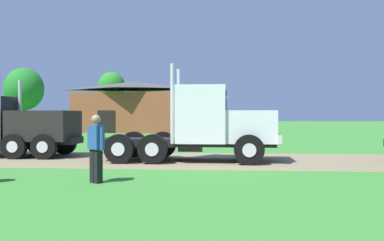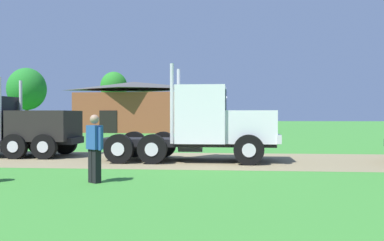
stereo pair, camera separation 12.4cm
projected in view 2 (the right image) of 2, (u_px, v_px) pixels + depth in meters
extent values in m
plane|color=#3A8531|center=(199.00, 160.00, 16.82)|extent=(200.00, 200.00, 0.00)
cube|color=#847755|center=(199.00, 160.00, 16.82)|extent=(120.00, 6.09, 0.01)
cube|color=black|center=(187.00, 142.00, 16.50)|extent=(6.80, 1.61, 0.28)
cube|color=white|center=(250.00, 127.00, 16.24)|extent=(1.90, 2.06, 1.23)
cube|color=silver|center=(276.00, 138.00, 16.15)|extent=(0.18, 2.25, 0.32)
cube|color=white|center=(202.00, 114.00, 16.42)|extent=(1.86, 2.36, 2.17)
cube|color=#2D3D4C|center=(226.00, 103.00, 16.32)|extent=(0.05, 1.95, 0.95)
cylinder|color=silver|center=(179.00, 105.00, 17.44)|extent=(0.14, 0.14, 2.95)
cylinder|color=silver|center=(172.00, 104.00, 15.60)|extent=(0.14, 0.14, 2.95)
cylinder|color=silver|center=(191.00, 146.00, 17.52)|extent=(1.00, 0.53, 0.52)
cylinder|color=black|center=(247.00, 145.00, 17.43)|extent=(1.09, 0.31, 1.09)
cylinder|color=silver|center=(247.00, 145.00, 17.59)|extent=(0.49, 0.04, 0.49)
cylinder|color=black|center=(249.00, 150.00, 15.10)|extent=(1.09, 0.31, 1.09)
cylinder|color=silver|center=(249.00, 150.00, 14.94)|extent=(0.49, 0.04, 0.49)
cylinder|color=black|center=(134.00, 144.00, 17.90)|extent=(1.09, 0.31, 1.09)
cylinder|color=silver|center=(135.00, 144.00, 18.06)|extent=(0.49, 0.04, 0.49)
cylinder|color=black|center=(119.00, 149.00, 15.57)|extent=(1.09, 0.31, 1.09)
cylinder|color=silver|center=(118.00, 149.00, 15.41)|extent=(0.49, 0.04, 0.49)
cylinder|color=black|center=(163.00, 145.00, 17.78)|extent=(1.09, 0.31, 1.09)
cylinder|color=silver|center=(164.00, 144.00, 17.94)|extent=(0.49, 0.04, 0.49)
cylinder|color=black|center=(152.00, 149.00, 15.45)|extent=(1.09, 0.31, 1.09)
cylinder|color=silver|center=(151.00, 149.00, 15.29)|extent=(0.49, 0.04, 0.49)
cube|color=black|center=(1.00, 140.00, 18.40)|extent=(6.90, 1.54, 0.28)
cylinder|color=silver|center=(0.00, 109.00, 17.46)|extent=(0.14, 0.14, 2.65)
cylinder|color=silver|center=(21.00, 110.00, 19.22)|extent=(0.14, 0.14, 2.65)
cube|color=black|center=(45.00, 125.00, 18.22)|extent=(2.54, 2.25, 1.28)
cylinder|color=black|center=(44.00, 147.00, 17.08)|extent=(1.02, 0.31, 1.02)
cylinder|color=silver|center=(43.00, 147.00, 16.92)|extent=(0.46, 0.04, 0.46)
cylinder|color=black|center=(66.00, 143.00, 19.30)|extent=(1.02, 0.31, 1.02)
cylinder|color=silver|center=(67.00, 143.00, 19.46)|extent=(0.46, 0.04, 0.46)
cylinder|color=black|center=(15.00, 146.00, 17.18)|extent=(1.02, 0.31, 1.02)
cylinder|color=silver|center=(13.00, 147.00, 17.03)|extent=(0.46, 0.04, 0.46)
cylinder|color=black|center=(39.00, 143.00, 19.41)|extent=(1.02, 0.31, 1.02)
cylinder|color=silver|center=(41.00, 143.00, 19.57)|extent=(0.46, 0.04, 0.46)
cube|color=#264C8C|center=(95.00, 137.00, 11.20)|extent=(0.49, 0.46, 0.63)
sphere|color=#A57D64|center=(95.00, 119.00, 11.19)|extent=(0.24, 0.24, 0.24)
cube|color=black|center=(97.00, 166.00, 11.15)|extent=(0.24, 0.24, 0.89)
cube|color=black|center=(93.00, 166.00, 11.27)|extent=(0.24, 0.24, 0.89)
cylinder|color=#264C8C|center=(100.00, 139.00, 11.03)|extent=(0.10, 0.10, 0.60)
cylinder|color=#264C8C|center=(89.00, 138.00, 11.38)|extent=(0.10, 0.10, 0.60)
cube|color=brown|center=(134.00, 113.00, 43.81)|extent=(11.37, 6.90, 3.99)
pyramid|color=#494949|center=(134.00, 86.00, 43.77)|extent=(11.94, 7.25, 0.80)
cube|color=black|center=(108.00, 122.00, 41.16)|extent=(1.80, 0.22, 2.20)
cylinder|color=#513823|center=(27.00, 116.00, 57.79)|extent=(0.44, 0.44, 3.20)
ellipsoid|color=#217727|center=(27.00, 89.00, 57.74)|extent=(5.23, 5.23, 5.76)
cylinder|color=#513823|center=(114.00, 113.00, 52.95)|extent=(0.44, 0.44, 3.98)
ellipsoid|color=#287D25|center=(114.00, 86.00, 52.90)|extent=(3.35, 3.35, 3.68)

